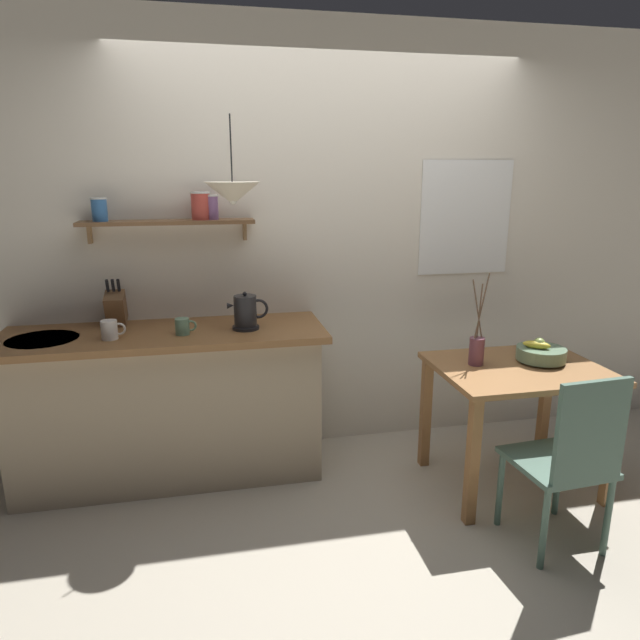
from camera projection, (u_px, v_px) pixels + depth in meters
ground_plane at (345, 483)px, 3.38m from camera, size 14.00×14.00×0.00m
back_wall at (353, 243)px, 3.69m from camera, size 6.80×0.11×2.70m
kitchen_counter at (169, 404)px, 3.36m from camera, size 1.83×0.63×0.92m
wall_shelf at (172, 216)px, 3.27m from camera, size 0.99×0.20×0.29m
dining_table at (517, 386)px, 3.23m from camera, size 0.92×0.73×0.74m
dining_chair_near at (570, 456)px, 2.67m from camera, size 0.44×0.44×0.92m
fruit_bowl at (541, 353)px, 3.26m from camera, size 0.28×0.28×0.14m
twig_vase at (477, 349)px, 3.20m from camera, size 0.10×0.08×0.52m
electric_kettle at (246, 313)px, 3.26m from camera, size 0.24×0.15×0.22m
knife_block at (116, 308)px, 3.32m from camera, size 0.11×0.18×0.29m
coffee_mug_by_sink at (110, 330)px, 3.07m from camera, size 0.13×0.09×0.10m
coffee_mug_spare at (183, 326)px, 3.16m from camera, size 0.12×0.08×0.09m
pendant_lamp at (233, 193)px, 3.03m from camera, size 0.30×0.30×0.46m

